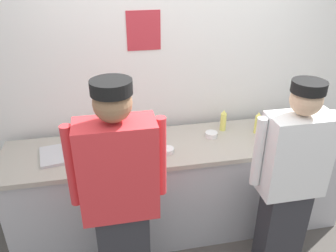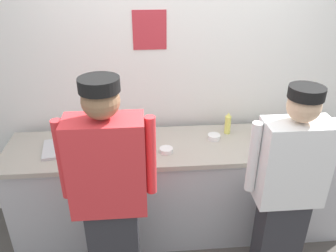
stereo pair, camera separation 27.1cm
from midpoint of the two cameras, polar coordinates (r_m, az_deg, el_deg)
name	(u,v)px [view 1 (the left image)]	position (r m, az deg, el deg)	size (l,w,h in m)	color
wall_back	(172,75)	(3.09, -1.89, 8.42)	(4.63, 0.11, 2.72)	white
prep_counter	(182,187)	(3.12, -0.21, -10.20)	(2.95, 0.65, 0.91)	#B2B2B7
chef_near_left	(120,198)	(2.29, -11.43, -11.89)	(0.62, 0.24, 1.74)	#2D2D33
chef_center	(290,180)	(2.62, 16.92, -8.73)	(0.59, 0.24, 1.63)	#2D2D33
plate_stack_front	(131,140)	(2.89, -8.91, -2.39)	(0.21, 0.21, 0.06)	white
mixing_bowl_steel	(291,125)	(3.17, 17.66, 0.05)	(0.30, 0.30, 0.12)	#B7BABF
sheet_tray	(70,153)	(2.86, -18.74, -4.32)	(0.45, 0.30, 0.02)	#B7BABF
squeeze_bottle_primary	(223,121)	(3.05, 6.73, 0.85)	(0.05, 0.05, 0.20)	#E5E066
squeeze_bottle_secondary	(258,123)	(3.05, 12.33, 0.41)	(0.06, 0.06, 0.20)	#E5E066
ramekin_red_sauce	(167,150)	(2.73, -2.97, -4.11)	(0.11, 0.11, 0.04)	white
ramekin_yellow_sauce	(211,134)	(2.96, 4.67, -1.45)	(0.11, 0.11, 0.04)	white
deli_cup	(130,154)	(2.65, -9.37, -4.78)	(0.09, 0.09, 0.11)	white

